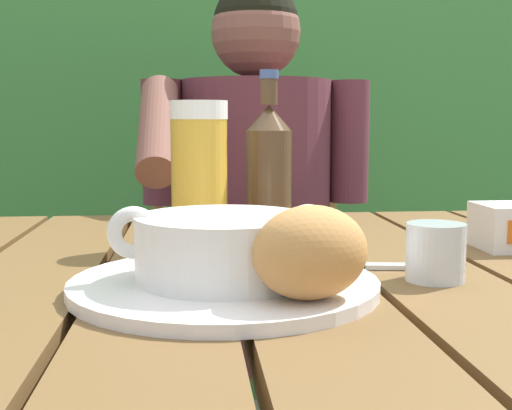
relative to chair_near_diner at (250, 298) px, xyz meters
The scene contains 11 objects.
dining_table 0.90m from the chair_near_diner, 91.88° to the right, with size 1.25×0.88×0.76m.
hedge_backdrop 1.04m from the chair_near_diner, 87.24° to the left, with size 4.02×0.96×2.33m.
chair_near_diner is the anchor object (origin of this frame).
person_eating 0.30m from the chair_near_diner, 90.82° to the right, with size 0.48×0.47×1.22m.
serving_plate 1.03m from the chair_near_diner, 96.33° to the right, with size 0.29×0.29×0.01m.
soup_bowl 1.04m from the chair_near_diner, 96.33° to the right, with size 0.22×0.17×0.07m.
bread_roll 1.11m from the chair_near_diner, 92.16° to the right, with size 0.12×0.11×0.08m.
beer_glass 0.84m from the chair_near_diner, 99.79° to the right, with size 0.07×0.07×0.19m.
beer_bottle 0.80m from the chair_near_diner, 92.79° to the right, with size 0.06×0.06×0.23m.
water_glass_small 1.01m from the chair_near_diner, 83.68° to the right, with size 0.06×0.06×0.06m.
table_knife 0.94m from the chair_near_diner, 87.06° to the right, with size 0.17×0.04×0.01m.
Camera 1 is at (-0.11, -0.73, 0.92)m, focal length 47.31 mm.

